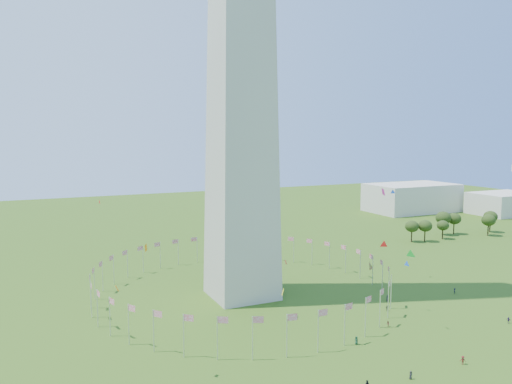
% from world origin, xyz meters
% --- Properties ---
extents(ground, '(600.00, 600.00, 0.00)m').
position_xyz_m(ground, '(0.00, 0.00, 0.00)').
color(ground, '#2C4C11').
rests_on(ground, ground).
extents(flag_ring, '(80.24, 80.24, 9.00)m').
position_xyz_m(flag_ring, '(-0.00, 50.00, 4.50)').
color(flag_ring, silver).
rests_on(flag_ring, ground).
extents(gov_building_east_a, '(50.00, 30.00, 16.00)m').
position_xyz_m(gov_building_east_a, '(150.00, 150.00, 8.00)').
color(gov_building_east_a, beige).
rests_on(gov_building_east_a, ground).
extents(gov_building_east_b, '(35.00, 25.00, 12.00)m').
position_xyz_m(gov_building_east_b, '(190.00, 120.00, 6.00)').
color(gov_building_east_b, beige).
rests_on(gov_building_east_b, ground).
extents(crowd, '(97.39, 58.93, 2.01)m').
position_xyz_m(crowd, '(8.83, -3.91, 0.86)').
color(crowd, '#571415').
rests_on(crowd, ground).
extents(kites_aloft, '(94.37, 65.90, 32.86)m').
position_xyz_m(kites_aloft, '(20.48, 24.25, 17.47)').
color(kites_aloft, red).
rests_on(kites_aloft, ground).
extents(tree_line_east, '(53.08, 15.79, 10.42)m').
position_xyz_m(tree_line_east, '(116.01, 85.58, 4.69)').
color(tree_line_east, '#304717').
rests_on(tree_line_east, ground).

